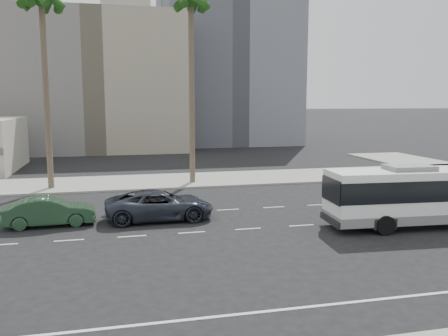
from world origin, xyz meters
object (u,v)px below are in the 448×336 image
object	(u,v)px
city_bus	(433,194)
palm_near	(191,5)
car_b	(50,211)
palm_mid	(41,4)
car_a	(160,205)

from	to	relation	value
city_bus	palm_near	distance (m)	22.63
car_b	palm_near	distance (m)	19.83
palm_mid	car_b	bearing A→B (deg)	-83.32
car_a	car_b	world-z (taller)	car_a
city_bus	car_b	bearing A→B (deg)	170.54
car_b	palm_near	size ratio (longest dim) A/B	0.31
car_a	car_b	distance (m)	5.91
car_a	palm_mid	xyz separation A→B (m)	(-7.19, 10.92, 12.76)
city_bus	car_a	size ratio (longest dim) A/B	1.93
city_bus	car_a	world-z (taller)	city_bus
city_bus	palm_mid	world-z (taller)	palm_mid
car_b	palm_mid	bearing A→B (deg)	3.47
car_b	palm_mid	xyz separation A→B (m)	(-1.27, 10.88, 12.82)
car_a	car_b	size ratio (longest dim) A/B	1.28
city_bus	palm_near	world-z (taller)	palm_near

